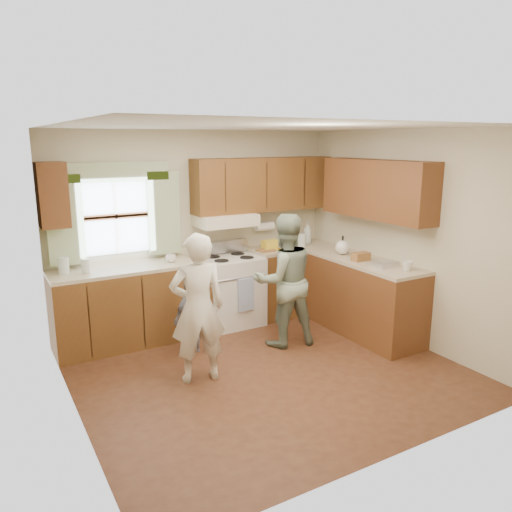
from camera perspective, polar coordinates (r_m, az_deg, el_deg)
room at (r=4.99m, az=1.29°, el=0.08°), size 3.80×3.80×3.80m
kitchen_fixtures at (r=6.30m, az=0.99°, el=-1.02°), size 3.80×2.25×2.15m
stove at (r=6.55m, az=-3.00°, el=-3.85°), size 0.76×0.67×1.07m
woman_left at (r=4.98m, az=-6.68°, el=-5.95°), size 0.61×0.46×1.52m
woman_right at (r=5.82m, az=3.25°, el=-2.80°), size 0.85×0.72×1.57m
child at (r=5.70m, az=-7.38°, el=-6.83°), size 0.56×0.40×0.88m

